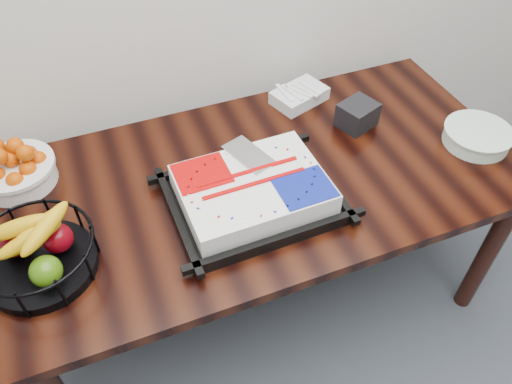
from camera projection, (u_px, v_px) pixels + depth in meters
name	position (u px, v px, depth m)	size (l,w,h in m)	color
table	(263.00, 192.00, 1.79)	(1.80, 0.90, 0.75)	black
cake_tray	(253.00, 192.00, 1.60)	(0.53, 0.42, 0.11)	black
tangerine_bowl	(14.00, 166.00, 1.65)	(0.26, 0.26, 0.17)	white
fruit_basket	(35.00, 253.00, 1.40)	(0.34, 0.34, 0.18)	black
plate_stack	(477.00, 136.00, 1.82)	(0.25, 0.25, 0.06)	white
fork_bag	(299.00, 95.00, 2.00)	(0.24, 0.20, 0.06)	silver
napkin_box	(357.00, 115.00, 1.88)	(0.13, 0.11, 0.09)	black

